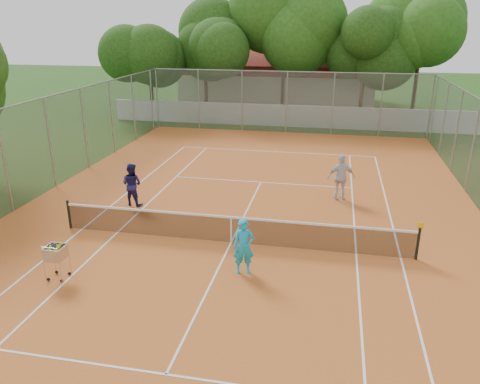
% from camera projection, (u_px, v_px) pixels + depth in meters
% --- Properties ---
extents(ground, '(120.00, 120.00, 0.00)m').
position_uv_depth(ground, '(231.00, 243.00, 15.78)').
color(ground, '#1B3C10').
rests_on(ground, ground).
extents(court_pad, '(18.00, 34.00, 0.02)m').
position_uv_depth(court_pad, '(231.00, 243.00, 15.78)').
color(court_pad, '#C06125').
rests_on(court_pad, ground).
extents(court_lines, '(10.98, 23.78, 0.01)m').
position_uv_depth(court_lines, '(231.00, 242.00, 15.77)').
color(court_lines, white).
rests_on(court_lines, court_pad).
extents(tennis_net, '(11.88, 0.10, 0.98)m').
position_uv_depth(tennis_net, '(231.00, 229.00, 15.60)').
color(tennis_net, black).
rests_on(tennis_net, court_pad).
extents(perimeter_fence, '(18.00, 34.00, 4.00)m').
position_uv_depth(perimeter_fence, '(231.00, 187.00, 15.09)').
color(perimeter_fence, slate).
rests_on(perimeter_fence, ground).
extents(boundary_wall, '(26.00, 0.30, 1.50)m').
position_uv_depth(boundary_wall, '(289.00, 116.00, 33.01)').
color(boundary_wall, silver).
rests_on(boundary_wall, ground).
extents(clubhouse, '(16.40, 9.00, 4.40)m').
position_uv_depth(clubhouse, '(279.00, 78.00, 42.08)').
color(clubhouse, beige).
rests_on(clubhouse, ground).
extents(tropical_trees, '(29.00, 19.00, 10.00)m').
position_uv_depth(tropical_trees, '(295.00, 51.00, 34.31)').
color(tropical_trees, '#16380E').
rests_on(tropical_trees, ground).
extents(player_near, '(0.71, 0.57, 1.70)m').
position_uv_depth(player_near, '(244.00, 247.00, 13.61)').
color(player_near, '#18A7D1').
rests_on(player_near, court_pad).
extents(player_far_left, '(0.94, 0.78, 1.74)m').
position_uv_depth(player_far_left, '(132.00, 184.00, 18.75)').
color(player_far_left, '#1D1B53').
rests_on(player_far_left, court_pad).
extents(player_far_right, '(1.22, 0.74, 1.94)m').
position_uv_depth(player_far_right, '(341.00, 177.00, 19.27)').
color(player_far_right, silver).
rests_on(player_far_right, court_pad).
extents(ball_hopper, '(0.67, 0.67, 1.12)m').
position_uv_depth(ball_hopper, '(57.00, 261.00, 13.39)').
color(ball_hopper, '#B4B5BC').
rests_on(ball_hopper, court_pad).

